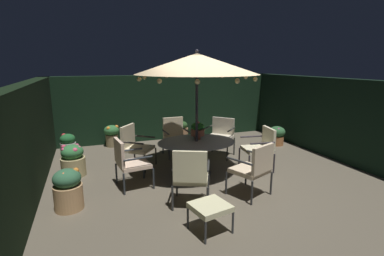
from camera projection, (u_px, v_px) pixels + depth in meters
name	position (u px, v px, depth m)	size (l,w,h in m)	color
ground_plane	(215.00, 179.00, 6.01)	(7.18, 7.52, 0.02)	brown
hedge_backdrop_rear	(168.00, 107.00, 9.10)	(7.18, 0.30, 1.99)	black
hedge_backdrop_left	(21.00, 149.00, 4.64)	(0.30, 7.52, 1.99)	black
hedge_backdrop_right	(346.00, 121.00, 6.95)	(0.30, 7.52, 1.99)	black
patio_dining_table	(197.00, 147.00, 6.14)	(1.67, 1.38, 0.73)	#2A292B
patio_umbrella	(197.00, 64.00, 5.76)	(2.51, 2.51, 2.61)	#2A2934
centerpiece_planter	(198.00, 129.00, 6.24)	(0.29, 0.29, 0.39)	#AF6A4B
patio_chair_north	(191.00, 174.00, 4.71)	(0.77, 0.75, 1.01)	#303030
patio_chair_northeast	(254.00, 166.00, 5.09)	(0.80, 0.78, 0.98)	#2A2B2D
patio_chair_east	(261.00, 145.00, 6.43)	(0.69, 0.70, 0.95)	#2F2A31
patio_chair_southeast	(221.00, 133.00, 7.43)	(0.85, 0.86, 0.96)	#2B2F2B
patio_chair_south	(175.00, 134.00, 7.49)	(0.61, 0.60, 0.96)	#2D2C34
patio_chair_southwest	(135.00, 144.00, 6.58)	(0.84, 0.84, 0.97)	#302C2B
patio_chair_west	(128.00, 160.00, 5.48)	(0.67, 0.69, 0.96)	#292E33
ottoman_footrest	(210.00, 208.00, 4.06)	(0.59, 0.57, 0.41)	#2F3234
potted_plant_back_left	(182.00, 130.00, 9.08)	(0.38, 0.38, 0.57)	#8C6646
potted_plant_right_far	(68.00, 189.00, 4.69)	(0.46, 0.46, 0.69)	tan
potted_plant_back_right	(68.00, 146.00, 7.21)	(0.37, 0.37, 0.63)	beige
potted_plant_left_near	(277.00, 135.00, 8.43)	(0.46, 0.46, 0.55)	#AE6C3E
potted_plant_left_far	(73.00, 161.00, 6.11)	(0.50, 0.50, 0.68)	tan
potted_plant_back_center	(112.00, 134.00, 8.28)	(0.43, 0.43, 0.62)	olive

